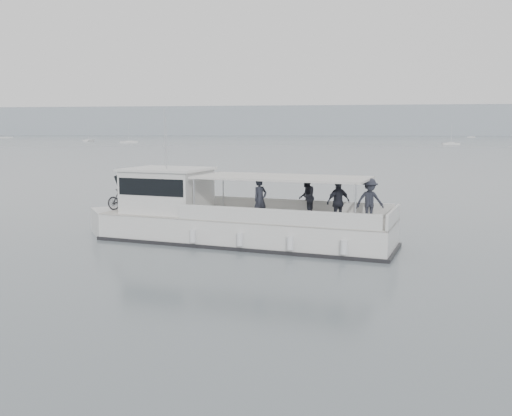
# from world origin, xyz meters

# --- Properties ---
(ground) EXTENTS (1400.00, 1400.00, 0.00)m
(ground) POSITION_xyz_m (0.00, 0.00, 0.00)
(ground) COLOR slate
(ground) RESTS_ON ground
(headland) EXTENTS (1400.00, 90.00, 28.00)m
(headland) POSITION_xyz_m (0.00, 560.00, 14.00)
(headland) COLOR #939EA8
(headland) RESTS_ON ground
(tour_boat) EXTENTS (15.09, 6.38, 6.30)m
(tour_boat) POSITION_xyz_m (0.13, 3.97, 1.03)
(tour_boat) COLOR silver
(tour_boat) RESTS_ON ground
(moored_fleet) EXTENTS (431.87, 321.62, 9.42)m
(moored_fleet) POSITION_xyz_m (-43.24, 213.06, 0.36)
(moored_fleet) COLOR silver
(moored_fleet) RESTS_ON ground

